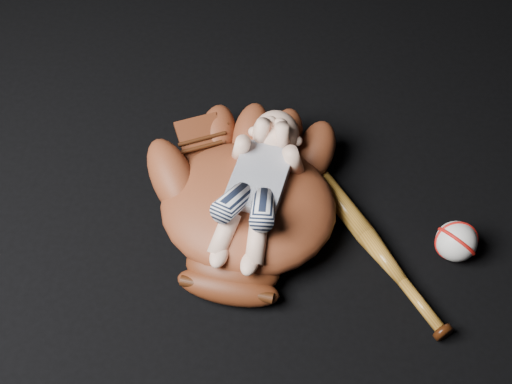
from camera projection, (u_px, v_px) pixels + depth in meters
baseball_glove at (248, 200)px, 1.28m from camera, size 0.53×0.58×0.16m
newborn_baby at (256, 187)px, 1.23m from camera, size 0.25×0.40×0.15m
baseball_bat at (374, 245)px, 1.29m from camera, size 0.27×0.41×0.04m
baseball at (456, 241)px, 1.27m from camera, size 0.11×0.11×0.08m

